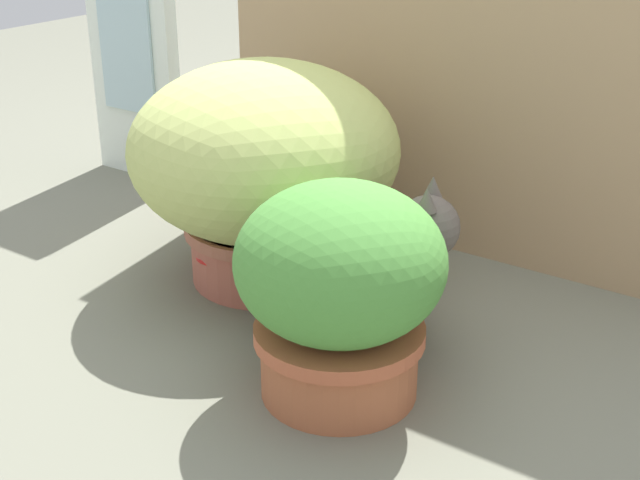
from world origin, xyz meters
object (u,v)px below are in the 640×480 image
leafy_planter (340,287)px  cat (373,275)px  mushroom_ornament_red (220,252)px  mushroom_ornament_pink (233,241)px  grass_planter (265,162)px

leafy_planter → cat: 0.21m
cat → mushroom_ornament_red: cat is taller
mushroom_ornament_red → cat: bearing=3.9°
leafy_planter → cat: (-0.05, 0.19, -0.07)m
mushroom_ornament_pink → leafy_planter: bearing=-27.6°
grass_planter → leafy_planter: grass_planter is taller
grass_planter → leafy_planter: bearing=-36.8°
grass_planter → leafy_planter: size_ratio=1.50×
mushroom_ornament_pink → grass_planter: bearing=58.7°
mushroom_ornament_pink → mushroom_ornament_red: size_ratio=1.06×
grass_planter → cat: (0.31, -0.08, -0.13)m
mushroom_ornament_pink → mushroom_ornament_red: 0.04m
mushroom_ornament_red → leafy_planter: bearing=-22.6°
mushroom_ornament_pink → cat: bearing=-3.3°
leafy_planter → mushroom_ornament_red: size_ratio=2.94×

